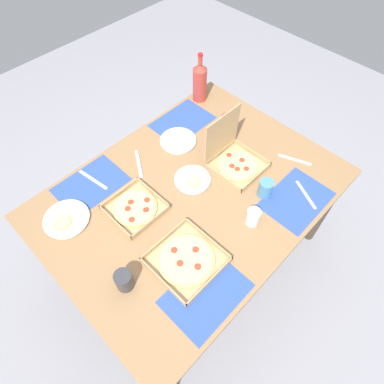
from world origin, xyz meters
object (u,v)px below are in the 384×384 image
(pizza_box_edge_far, at_px, (135,208))
(cup_red, at_px, (226,123))
(plate_far_right, at_px, (66,219))
(pizza_box_corner_right, at_px, (234,159))
(pizza_box_center, at_px, (186,260))
(soda_bottle, at_px, (200,82))
(cup_dark, at_px, (265,188))
(cup_spare, at_px, (253,217))
(plate_near_right, at_px, (178,141))
(plate_near_left, at_px, (193,180))
(cup_clear_right, at_px, (124,280))

(pizza_box_edge_far, xyz_separation_m, cup_red, (0.77, 0.06, 0.04))
(pizza_box_edge_far, bearing_deg, plate_far_right, 145.37)
(pizza_box_corner_right, bearing_deg, pizza_box_center, -159.63)
(pizza_box_edge_far, height_order, plate_far_right, pizza_box_edge_far)
(plate_far_right, relative_size, soda_bottle, 0.71)
(cup_dark, bearing_deg, cup_spare, -161.25)
(plate_near_right, bearing_deg, pizza_box_corner_right, -74.69)
(pizza_box_corner_right, distance_m, pizza_box_center, 0.64)
(plate_near_left, bearing_deg, cup_red, 17.79)
(soda_bottle, relative_size, cup_red, 3.16)
(plate_near_right, relative_size, cup_red, 2.11)
(plate_near_left, bearing_deg, pizza_box_corner_right, -18.20)
(plate_near_left, distance_m, cup_clear_right, 0.65)
(plate_near_left, distance_m, cup_dark, 0.39)
(pizza_box_center, bearing_deg, pizza_box_corner_right, 20.37)
(pizza_box_corner_right, distance_m, soda_bottle, 0.61)
(pizza_box_center, relative_size, cup_clear_right, 2.94)
(pizza_box_center, height_order, soda_bottle, soda_bottle)
(pizza_box_center, distance_m, plate_far_right, 0.64)
(plate_near_left, height_order, cup_dark, cup_dark)
(cup_clear_right, bearing_deg, pizza_box_center, -22.75)
(pizza_box_center, distance_m, plate_near_left, 0.47)
(plate_near_right, height_order, cup_clear_right, cup_clear_right)
(cup_spare, height_order, cup_red, cup_red)
(cup_spare, bearing_deg, pizza_box_edge_far, 127.19)
(plate_near_left, bearing_deg, cup_dark, -58.35)
(cup_spare, xyz_separation_m, cup_clear_right, (-0.64, 0.20, 0.00))
(pizza_box_center, height_order, cup_clear_right, cup_clear_right)
(pizza_box_corner_right, bearing_deg, cup_spare, -126.11)
(plate_near_left, relative_size, cup_dark, 1.99)
(plate_near_right, xyz_separation_m, soda_bottle, (0.38, 0.18, 0.12))
(cup_clear_right, distance_m, cup_red, 1.10)
(soda_bottle, height_order, cup_clear_right, soda_bottle)
(plate_far_right, height_order, cup_clear_right, cup_clear_right)
(soda_bottle, bearing_deg, plate_far_right, -171.24)
(pizza_box_edge_far, distance_m, cup_dark, 0.68)
(plate_near_left, xyz_separation_m, cup_spare, (0.02, -0.39, 0.04))
(cup_clear_right, xyz_separation_m, cup_dark, (0.82, -0.14, -0.00))
(cup_clear_right, height_order, cup_dark, cup_clear_right)
(plate_far_right, relative_size, cup_spare, 2.41)
(pizza_box_center, relative_size, cup_red, 2.94)
(plate_near_right, distance_m, cup_clear_right, 0.90)
(plate_near_right, height_order, cup_dark, cup_dark)
(cup_spare, bearing_deg, plate_far_right, 133.85)
(soda_bottle, bearing_deg, cup_clear_right, -150.63)
(pizza_box_corner_right, xyz_separation_m, soda_bottle, (0.28, 0.53, 0.09))
(cup_red, bearing_deg, pizza_box_center, -150.58)
(plate_near_right, relative_size, cup_spare, 2.27)
(cup_clear_right, xyz_separation_m, cup_red, (1.05, 0.33, 0.00))
(plate_far_right, bearing_deg, cup_spare, -46.15)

